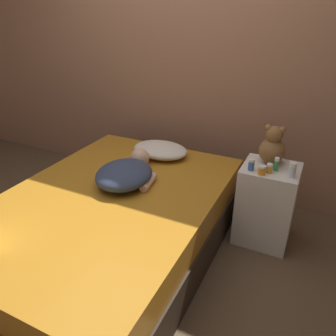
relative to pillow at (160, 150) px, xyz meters
The scene contains 12 objects.
ground_plane 0.96m from the pillow, 91.53° to the right, with size 12.00×12.00×0.00m, color brown.
wall_back 0.90m from the pillow, 92.20° to the left, with size 8.00×0.06×2.60m.
bed 0.83m from the pillow, 91.53° to the right, with size 1.44×2.05×0.52m.
nightstand 1.00m from the pillow, ahead, with size 0.41×0.38×0.65m.
pillow is the anchor object (origin of this frame).
person_lying 0.53m from the pillow, 91.48° to the right, with size 0.47×0.65×0.16m.
teddy_bear 0.96m from the pillow, ahead, with size 0.19×0.19×0.30m.
bottle_amber 0.98m from the pillow, 10.00° to the right, with size 0.05×0.05×0.07m.
bottle_blue 0.87m from the pillow, 12.78° to the right, with size 0.04×0.04×0.09m.
bottle_green 1.01m from the pillow, ahead, with size 0.04×0.04×0.10m.
bottle_orange 0.95m from the pillow, 13.56° to the right, with size 0.05×0.05×0.06m.
bottle_clear 1.13m from the pillow, ahead, with size 0.05×0.05×0.11m.
Camera 1 is at (1.24, -1.59, 1.73)m, focal length 35.00 mm.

